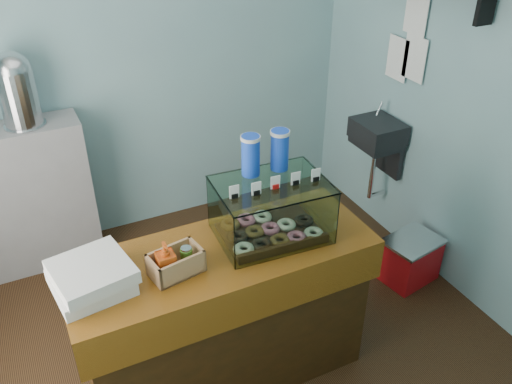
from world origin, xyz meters
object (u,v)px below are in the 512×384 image
counter (225,315)px  red_cooler (410,259)px  display_case (269,204)px  coffee_urn (16,88)px

counter → red_cooler: bearing=7.3°
counter → display_case: display_case is taller
coffee_urn → red_cooler: size_ratio=1.15×
display_case → coffee_urn: (-1.03, 1.51, 0.29)m
counter → red_cooler: size_ratio=3.72×
coffee_urn → red_cooler: bearing=-31.4°
display_case → coffee_urn: 1.85m
coffee_urn → display_case: bearing=-55.8°
display_case → coffee_urn: size_ratio=1.20×
coffee_urn → red_cooler: 2.89m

